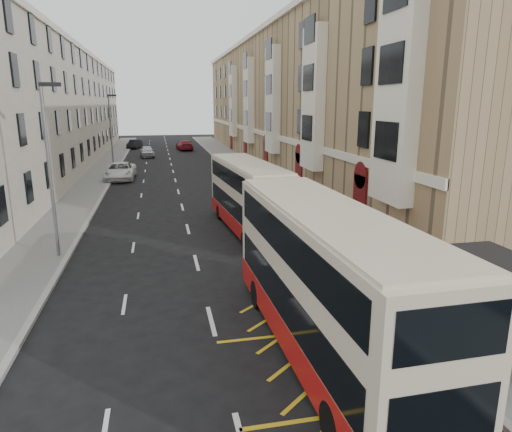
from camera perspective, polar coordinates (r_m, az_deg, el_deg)
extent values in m
plane|color=black|center=(12.67, -3.38, -20.97)|extent=(200.00, 200.00, 0.00)
cube|color=slate|center=(42.01, 1.16, 4.09)|extent=(4.00, 120.00, 0.15)
cube|color=slate|center=(41.36, -20.27, 3.07)|extent=(3.00, 120.00, 0.15)
cube|color=gray|center=(41.60, -1.53, 4.00)|extent=(0.25, 120.00, 0.15)
cube|color=gray|center=(41.17, -18.20, 3.19)|extent=(0.25, 120.00, 0.15)
cube|color=tan|center=(58.18, 4.52, 14.13)|extent=(10.00, 79.00, 15.00)
cube|color=white|center=(57.05, -0.48, 10.66)|extent=(0.18, 79.00, 0.50)
cube|color=white|center=(57.47, -0.58, 21.68)|extent=(0.40, 79.00, 0.50)
cube|color=white|center=(23.15, 17.21, 13.96)|extent=(0.80, 3.20, 10.00)
cube|color=white|center=(34.16, 7.18, 14.25)|extent=(0.80, 3.20, 10.00)
cube|color=white|center=(45.67, 2.10, 14.24)|extent=(0.80, 3.20, 10.00)
cube|color=white|center=(57.38, -0.91, 14.18)|extent=(0.80, 3.20, 10.00)
cube|color=white|center=(69.19, -2.90, 14.12)|extent=(0.80, 3.20, 10.00)
cube|color=#580C0E|center=(27.42, 12.87, 1.90)|extent=(0.20, 1.60, 3.00)
cube|color=#580C0E|center=(38.45, 5.39, 5.57)|extent=(0.20, 1.60, 3.00)
cube|color=#580C0E|center=(49.93, 1.25, 7.55)|extent=(0.20, 1.60, 3.00)
cube|color=#580C0E|center=(61.62, -1.34, 8.76)|extent=(0.20, 1.60, 3.00)
cube|color=#580C0E|center=(73.40, -3.12, 9.57)|extent=(0.20, 1.60, 3.00)
cube|color=beige|center=(57.07, -24.80, 11.93)|extent=(9.00, 79.00, 13.00)
cube|color=white|center=(56.58, -20.78, 18.91)|extent=(0.30, 79.00, 0.50)
cube|color=black|center=(16.25, 23.05, -8.14)|extent=(0.08, 0.08, 2.60)
cube|color=black|center=(17.00, 26.62, -7.56)|extent=(0.08, 0.08, 2.60)
cube|color=black|center=(16.17, 28.07, -12.09)|extent=(0.35, 1.60, 0.06)
cylinder|color=red|center=(16.34, 17.73, -10.59)|extent=(0.06, 0.06, 1.00)
cylinder|color=red|center=(18.99, 12.90, -6.77)|extent=(0.06, 0.06, 1.00)
cylinder|color=red|center=(21.81, 9.34, -3.87)|extent=(0.06, 0.06, 1.00)
cube|color=red|center=(18.83, 12.98, -5.40)|extent=(0.05, 6.50, 0.06)
cube|color=red|center=(18.97, 12.91, -6.62)|extent=(0.05, 6.50, 0.06)
cylinder|color=slate|center=(23.03, -24.36, 4.97)|extent=(0.16, 0.16, 8.00)
cube|color=black|center=(22.76, -24.36, 14.76)|extent=(0.90, 0.18, 0.18)
cylinder|color=slate|center=(52.61, -17.68, 9.91)|extent=(0.16, 0.16, 8.00)
cube|color=black|center=(52.49, -17.56, 14.18)|extent=(0.90, 0.18, 0.18)
cube|color=beige|center=(13.29, 8.61, -7.88)|extent=(2.74, 11.14, 3.98)
cube|color=#AB1110|center=(13.93, 8.38, -13.77)|extent=(2.77, 11.17, 0.91)
cube|color=black|center=(13.47, 8.54, -9.77)|extent=(2.77, 10.26, 1.11)
cube|color=black|center=(12.88, 8.81, -2.77)|extent=(2.77, 10.26, 1.01)
cube|color=beige|center=(12.68, 8.94, 0.68)|extent=(2.63, 10.70, 0.12)
cube|color=black|center=(18.38, 2.21, -2.94)|extent=(2.14, 0.12, 1.31)
cube|color=black|center=(17.89, 2.27, 3.41)|extent=(1.77, 0.12, 0.45)
cube|color=black|center=(9.23, 22.28, -22.50)|extent=(2.14, 0.12, 1.21)
cylinder|color=black|center=(16.80, 0.17, -9.73)|extent=(0.30, 1.01, 1.01)
cylinder|color=black|center=(17.43, 7.57, -8.96)|extent=(0.30, 1.01, 1.01)
cylinder|color=black|center=(10.96, 9.64, -24.27)|extent=(0.30, 1.01, 1.01)
cylinder|color=black|center=(11.90, 20.60, -21.59)|extent=(0.30, 1.01, 1.01)
cube|color=beige|center=(26.11, -0.98, 2.61)|extent=(3.02, 10.19, 3.61)
cube|color=#AB1110|center=(26.42, -0.97, -0.35)|extent=(3.05, 10.22, 0.82)
cube|color=black|center=(26.20, -0.97, 1.68)|extent=(3.00, 9.39, 1.01)
cube|color=black|center=(25.91, -0.99, 5.04)|extent=(3.00, 9.39, 0.91)
cube|color=beige|center=(25.81, -1.00, 6.62)|extent=(2.90, 9.79, 0.11)
cube|color=black|center=(30.95, -3.44, 3.65)|extent=(1.94, 0.22, 1.19)
cube|color=black|center=(30.67, -3.49, 7.09)|extent=(1.60, 0.19, 0.41)
cube|color=black|center=(21.53, 2.56, -0.92)|extent=(1.94, 0.22, 1.10)
cylinder|color=black|center=(29.29, -4.58, 0.48)|extent=(0.32, 0.93, 0.91)
cylinder|color=black|center=(29.76, -0.69, 0.74)|extent=(0.32, 0.93, 0.91)
cylinder|color=black|center=(23.24, -1.31, -3.06)|extent=(0.32, 0.93, 0.91)
cylinder|color=black|center=(23.83, 3.49, -2.65)|extent=(0.32, 0.93, 0.91)
cylinder|color=black|center=(13.67, 26.89, -16.79)|extent=(0.53, 0.53, 0.91)
cylinder|color=black|center=(13.44, 27.12, -15.03)|extent=(0.59, 0.59, 0.08)
imported|color=black|center=(15.93, 21.88, -9.85)|extent=(1.19, 0.95, 1.89)
imported|color=white|center=(46.44, -16.62, 5.40)|extent=(2.96, 6.04, 1.65)
imported|color=#B4B7BD|center=(65.29, -13.47, 7.86)|extent=(2.23, 4.67, 1.54)
imported|color=black|center=(78.25, -14.93, 8.68)|extent=(2.49, 4.64, 1.45)
imported|color=maroon|center=(73.94, -8.91, 8.74)|extent=(2.66, 5.54, 1.56)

